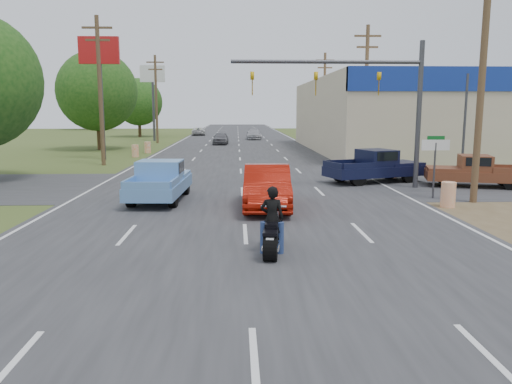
{
  "coord_description": "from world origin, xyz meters",
  "views": [
    {
      "loc": [
        -0.25,
        -6.88,
        3.74
      ],
      "look_at": [
        0.33,
        8.06,
        1.3
      ],
      "focal_mm": 35.0,
      "sensor_mm": 36.0,
      "label": 1
    }
  ],
  "objects_px": {
    "blue_pickup": "(161,180)",
    "distant_car_white": "(198,131)",
    "motorcycle": "(272,235)",
    "navy_pickup": "(377,166)",
    "distant_car_grey": "(221,138)",
    "rider": "(272,222)",
    "red_convertible": "(267,187)",
    "brown_pickup": "(474,171)",
    "distant_car_silver": "(254,134)"
  },
  "relations": [
    {
      "from": "distant_car_grey",
      "to": "distant_car_white",
      "type": "bearing_deg",
      "value": 103.02
    },
    {
      "from": "blue_pickup",
      "to": "brown_pickup",
      "type": "distance_m",
      "value": 15.28
    },
    {
      "from": "brown_pickup",
      "to": "navy_pickup",
      "type": "bearing_deg",
      "value": 83.07
    },
    {
      "from": "motorcycle",
      "to": "blue_pickup",
      "type": "relative_size",
      "value": 0.44
    },
    {
      "from": "navy_pickup",
      "to": "brown_pickup",
      "type": "distance_m",
      "value": 4.72
    },
    {
      "from": "rider",
      "to": "brown_pickup",
      "type": "bearing_deg",
      "value": -126.24
    },
    {
      "from": "distant_car_grey",
      "to": "distant_car_silver",
      "type": "xyz_separation_m",
      "value": [
        4.06,
        9.72,
        -0.02
      ]
    },
    {
      "from": "red_convertible",
      "to": "rider",
      "type": "height_order",
      "value": "rider"
    },
    {
      "from": "motorcycle",
      "to": "red_convertible",
      "type": "bearing_deg",
      "value": 95.14
    },
    {
      "from": "blue_pickup",
      "to": "distant_car_silver",
      "type": "height_order",
      "value": "blue_pickup"
    },
    {
      "from": "rider",
      "to": "distant_car_white",
      "type": "bearing_deg",
      "value": -76.54
    },
    {
      "from": "rider",
      "to": "blue_pickup",
      "type": "bearing_deg",
      "value": -55.8
    },
    {
      "from": "blue_pickup",
      "to": "distant_car_white",
      "type": "relative_size",
      "value": 1.19
    },
    {
      "from": "distant_car_grey",
      "to": "navy_pickup",
      "type": "bearing_deg",
      "value": -71.01
    },
    {
      "from": "red_convertible",
      "to": "brown_pickup",
      "type": "xyz_separation_m",
      "value": [
        10.57,
        5.07,
        -0.03
      ]
    },
    {
      "from": "navy_pickup",
      "to": "red_convertible",
      "type": "bearing_deg",
      "value": -61.79
    },
    {
      "from": "distant_car_grey",
      "to": "distant_car_white",
      "type": "xyz_separation_m",
      "value": [
        -4.07,
        21.06,
        -0.09
      ]
    },
    {
      "from": "motorcycle",
      "to": "navy_pickup",
      "type": "bearing_deg",
      "value": 71.32
    },
    {
      "from": "distant_car_white",
      "to": "rider",
      "type": "bearing_deg",
      "value": 91.1
    },
    {
      "from": "rider",
      "to": "distant_car_silver",
      "type": "relative_size",
      "value": 0.37
    },
    {
      "from": "distant_car_silver",
      "to": "distant_car_white",
      "type": "bearing_deg",
      "value": 125.59
    },
    {
      "from": "brown_pickup",
      "to": "distant_car_silver",
      "type": "relative_size",
      "value": 1.1
    },
    {
      "from": "red_convertible",
      "to": "distant_car_silver",
      "type": "height_order",
      "value": "red_convertible"
    },
    {
      "from": "distant_car_white",
      "to": "red_convertible",
      "type": "bearing_deg",
      "value": 91.99
    },
    {
      "from": "blue_pickup",
      "to": "brown_pickup",
      "type": "bearing_deg",
      "value": 15.04
    },
    {
      "from": "brown_pickup",
      "to": "distant_car_silver",
      "type": "distance_m",
      "value": 42.68
    },
    {
      "from": "blue_pickup",
      "to": "distant_car_grey",
      "type": "bearing_deg",
      "value": 90.87
    },
    {
      "from": "blue_pickup",
      "to": "brown_pickup",
      "type": "relative_size",
      "value": 1.02
    },
    {
      "from": "motorcycle",
      "to": "rider",
      "type": "xyz_separation_m",
      "value": [
        0.01,
        0.06,
        0.34
      ]
    },
    {
      "from": "red_convertible",
      "to": "navy_pickup",
      "type": "bearing_deg",
      "value": 50.45
    },
    {
      "from": "red_convertible",
      "to": "motorcycle",
      "type": "distance_m",
      "value": 6.33
    },
    {
      "from": "red_convertible",
      "to": "motorcycle",
      "type": "height_order",
      "value": "red_convertible"
    },
    {
      "from": "distant_car_grey",
      "to": "distant_car_white",
      "type": "distance_m",
      "value": 21.45
    },
    {
      "from": "brown_pickup",
      "to": "distant_car_grey",
      "type": "relative_size",
      "value": 1.24
    },
    {
      "from": "rider",
      "to": "blue_pickup",
      "type": "xyz_separation_m",
      "value": [
        -4.13,
        8.2,
        -0.01
      ]
    },
    {
      "from": "blue_pickup",
      "to": "distant_car_silver",
      "type": "relative_size",
      "value": 1.12
    },
    {
      "from": "motorcycle",
      "to": "distant_car_grey",
      "type": "bearing_deg",
      "value": 101.01
    },
    {
      "from": "blue_pickup",
      "to": "distant_car_white",
      "type": "bearing_deg",
      "value": 95.9
    },
    {
      "from": "rider",
      "to": "distant_car_white",
      "type": "distance_m",
      "value": 64.65
    },
    {
      "from": "distant_car_silver",
      "to": "red_convertible",
      "type": "bearing_deg",
      "value": -91.39
    },
    {
      "from": "brown_pickup",
      "to": "motorcycle",
      "type": "bearing_deg",
      "value": 151.67
    },
    {
      "from": "distant_car_silver",
      "to": "brown_pickup",
      "type": "bearing_deg",
      "value": -77.22
    },
    {
      "from": "distant_car_white",
      "to": "brown_pickup",
      "type": "bearing_deg",
      "value": 103.47
    },
    {
      "from": "distant_car_grey",
      "to": "blue_pickup",
      "type": "bearing_deg",
      "value": -90.25
    },
    {
      "from": "distant_car_silver",
      "to": "distant_car_white",
      "type": "xyz_separation_m",
      "value": [
        -8.13,
        11.34,
        -0.06
      ]
    },
    {
      "from": "blue_pickup",
      "to": "rider",
      "type": "bearing_deg",
      "value": -60.04
    },
    {
      "from": "brown_pickup",
      "to": "distant_car_grey",
      "type": "distance_m",
      "value": 34.65
    },
    {
      "from": "navy_pickup",
      "to": "distant_car_white",
      "type": "bearing_deg",
      "value": 174.87
    },
    {
      "from": "rider",
      "to": "distant_car_grey",
      "type": "height_order",
      "value": "rider"
    },
    {
      "from": "navy_pickup",
      "to": "distant_car_silver",
      "type": "xyz_separation_m",
      "value": [
        -5.1,
        39.84,
        -0.2
      ]
    }
  ]
}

